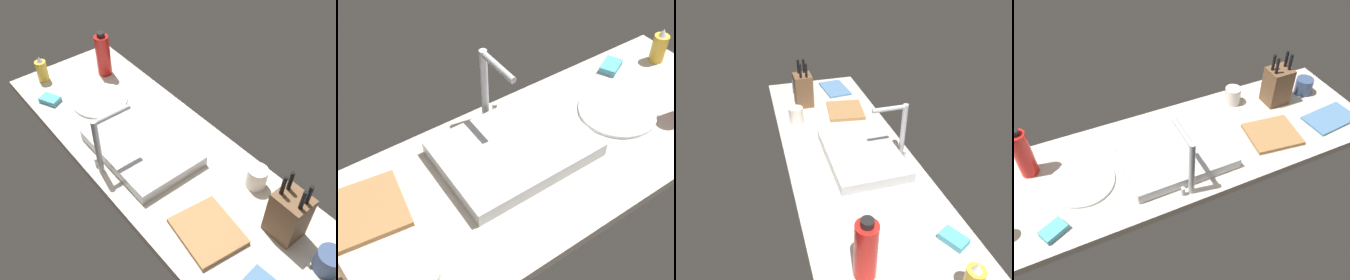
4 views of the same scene
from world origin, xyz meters
TOP-DOWN VIEW (x-y plane):
  - countertop_slab at (0.00, 0.00)cm, footprint 176.04×57.26cm
  - sink_basin at (7.30, 5.08)cm, footprint 44.58×31.71cm
  - faucet at (9.20, 21.52)cm, footprint 5.50×16.42cm
  - knife_block at (-54.01, -10.61)cm, footprint 11.49×10.09cm
  - cutting_board at (-38.26, 10.33)cm, footprint 24.71×22.44cm
  - water_bottle at (64.37, -13.15)cm, footprint 7.14×7.14cm
  - dinner_plate at (46.41, 1.26)cm, footprint 25.90×25.90cm
  - dish_towel at (-69.85, 12.37)cm, footprint 25.07×16.64cm
  - coffee_mug at (-71.60, -10.44)cm, footprint 8.65×8.65cm
  - ceramic_cup at (-34.09, -18.35)cm, footprint 7.70×7.70cm
  - dish_sponge at (60.89, 19.62)cm, footprint 10.72×9.33cm

SIDE VIEW (x-z plane):
  - countertop_slab at x=0.00cm, z-range 0.00..3.50cm
  - dinner_plate at x=46.41cm, z-range 3.50..4.70cm
  - dish_towel at x=-69.85cm, z-range 3.50..4.70cm
  - cutting_board at x=-38.26cm, z-range 3.50..5.30cm
  - dish_sponge at x=60.89cm, z-range 3.50..5.90cm
  - sink_basin at x=7.30cm, z-range 3.50..8.25cm
  - coffee_mug at x=-71.60cm, z-range 3.50..11.74cm
  - ceramic_cup at x=-34.09cm, z-range 3.50..12.19cm
  - knife_block at x=-54.01cm, z-range -0.07..26.38cm
  - water_bottle at x=64.37cm, z-range 2.76..25.94cm
  - faucet at x=9.20cm, z-range 6.29..32.15cm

